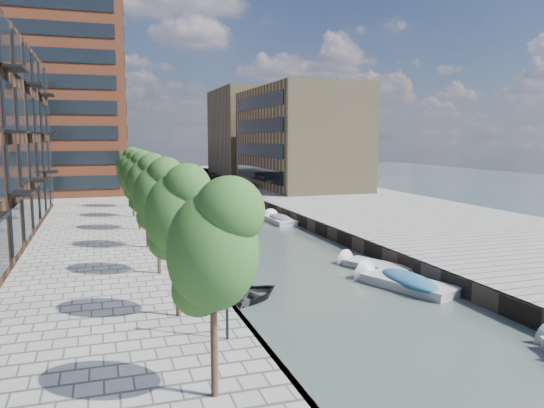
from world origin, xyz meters
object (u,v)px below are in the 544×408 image
tree_0 (213,243)px  sloop_1 (241,301)px  motorboat_2 (369,267)px  car (250,184)px  tree_3 (146,181)px  motorboat_3 (401,283)px  tree_5 (132,169)px  sloop_2 (210,257)px  sloop_4 (173,217)px  sloop_3 (219,271)px  tree_1 (176,209)px  tree_6 (128,165)px  tree_4 (138,174)px  tree_2 (157,192)px  motorboat_4 (278,220)px  bridge (177,181)px

tree_0 → sloop_1: bearing=71.8°
motorboat_2 → car: car is taller
tree_3 → motorboat_3: tree_3 is taller
tree_5 → motorboat_2: bearing=-57.0°
sloop_2 → sloop_4: size_ratio=1.18×
tree_3 → sloop_3: (3.94, -3.67, -5.31)m
tree_1 → tree_6: (0.00, 35.00, 0.00)m
sloop_3 → motorboat_2: bearing=-128.5°
tree_4 → sloop_1: tree_4 is taller
car → tree_4: bearing=-136.3°
tree_4 → car: (16.98, 29.05, -3.72)m
tree_6 → motorboat_2: bearing=-64.3°
tree_2 → motorboat_3: bearing=-14.1°
tree_2 → tree_4: bearing=90.0°
tree_4 → motorboat_3: size_ratio=0.99×
tree_2 → tree_5: bearing=90.0°
tree_6 → motorboat_2: 30.34m
sloop_2 → motorboat_4: 15.79m
sloop_2 → motorboat_4: size_ratio=0.94×
sloop_1 → sloop_4: sloop_1 is taller
tree_2 → tree_3: 7.00m
motorboat_3 → sloop_1: bearing=178.4°
sloop_2 → tree_6: bearing=16.8°
sloop_1 → bridge: bearing=-29.8°
tree_2 → sloop_4: tree_2 is taller
sloop_2 → car: size_ratio=1.47×
sloop_4 → motorboat_4: (9.25, -5.93, 0.22)m
tree_1 → car: size_ratio=1.73×
sloop_1 → motorboat_3: 8.94m
tree_3 → tree_6: (0.00, 21.00, 0.00)m
tree_6 → sloop_3: tree_6 is taller
tree_2 → sloop_2: tree_2 is taller
tree_0 → tree_2: 14.00m
tree_5 → tree_2: bearing=-90.0°
tree_3 → motorboat_4: (13.39, 12.99, -5.09)m
sloop_1 → tree_2: bearing=26.3°
bridge → motorboat_4: size_ratio=2.43×
tree_0 → sloop_2: (4.13, 21.20, -5.31)m
bridge → sloop_4: 28.45m
tree_6 → sloop_4: tree_6 is taller
tree_0 → tree_4: 28.00m
tree_0 → sloop_1: (3.65, 11.08, -5.31)m
bridge → sloop_3: bearing=-95.1°
tree_4 → sloop_1: (3.65, -16.92, -5.31)m
motorboat_3 → bridge: bearing=94.1°
motorboat_2 → car: 42.21m
motorboat_2 → motorboat_3: 4.25m
tree_2 → tree_6: same height
tree_2 → motorboat_3: tree_2 is taller
tree_0 → tree_4: (0.00, 28.00, 0.00)m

